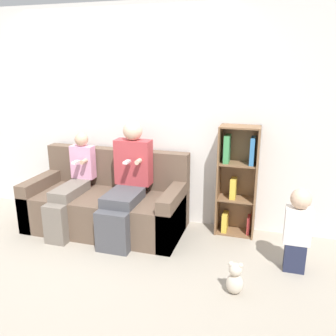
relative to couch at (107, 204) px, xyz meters
The scene contains 8 objects.
ground_plane 0.60m from the couch, 81.62° to the right, with size 14.00×14.00×0.00m, color #9E9384.
back_wall 1.08m from the couch, 80.39° to the left, with size 10.00×0.06×2.55m.
couch is the anchor object (origin of this frame).
adult_seated 0.48m from the couch, 17.30° to the right, with size 0.41×0.80×1.27m.
child_seated 0.47m from the couch, 157.86° to the right, with size 0.28×0.80×1.10m.
toddler_standing 2.12m from the couch, ahead, with size 0.24×0.19×0.81m.
bookshelf 1.53m from the couch, 11.91° to the left, with size 0.43×0.27×1.25m.
teddy_bear 1.82m from the couch, 28.53° to the right, with size 0.15×0.12×0.30m.
Camera 1 is at (1.72, -3.00, 1.88)m, focal length 38.00 mm.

